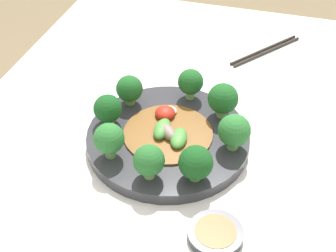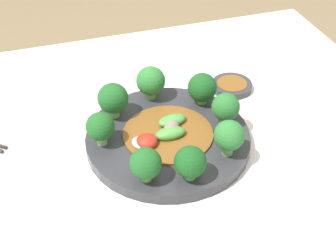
# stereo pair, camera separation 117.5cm
# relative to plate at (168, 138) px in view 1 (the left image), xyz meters

# --- Properties ---
(table) EXTENTS (1.12, 0.87, 0.78)m
(table) POSITION_rel_plate_xyz_m (-0.04, 0.01, -0.40)
(table) COLOR silver
(table) RESTS_ON ground_plane
(plate) EXTENTS (0.31, 0.31, 0.02)m
(plate) POSITION_rel_plate_xyz_m (0.00, 0.00, 0.00)
(plate) COLOR #333338
(plate) RESTS_ON table
(broccoli_northeast) EXTENTS (0.06, 0.06, 0.07)m
(broccoli_northeast) POSITION_rel_plate_xyz_m (0.10, 0.08, 0.05)
(broccoli_northeast) COLOR #7AAD5B
(broccoli_northeast) RESTS_ON plate
(broccoli_west) EXTENTS (0.05, 0.05, 0.07)m
(broccoli_west) POSITION_rel_plate_xyz_m (-0.12, 0.01, 0.05)
(broccoli_west) COLOR #89B76B
(broccoli_west) RESTS_ON plate
(broccoli_east) EXTENTS (0.05, 0.05, 0.07)m
(broccoli_east) POSITION_rel_plate_xyz_m (0.11, -0.00, 0.05)
(broccoli_east) COLOR #89B76B
(broccoli_east) RESTS_ON plate
(broccoli_southwest) EXTENTS (0.05, 0.05, 0.06)m
(broccoli_southwest) POSITION_rel_plate_xyz_m (-0.07, -0.10, 0.05)
(broccoli_southwest) COLOR #7AAD5B
(broccoli_southwest) RESTS_ON plate
(broccoli_southeast) EXTENTS (0.05, 0.05, 0.07)m
(broccoli_southeast) POSITION_rel_plate_xyz_m (0.09, -0.08, 0.05)
(broccoli_southeast) COLOR #70A356
(broccoli_southeast) RESTS_ON plate
(broccoli_south) EXTENTS (0.05, 0.05, 0.06)m
(broccoli_south) POSITION_rel_plate_xyz_m (0.00, -0.12, 0.05)
(broccoli_south) COLOR #7AAD5B
(broccoli_south) RESTS_ON plate
(broccoli_north) EXTENTS (0.06, 0.06, 0.07)m
(broccoli_north) POSITION_rel_plate_xyz_m (0.00, 0.12, 0.05)
(broccoli_north) COLOR #7AAD5B
(broccoli_north) RESTS_ON plate
(broccoli_northwest) EXTENTS (0.06, 0.06, 0.07)m
(broccoli_northwest) POSITION_rel_plate_xyz_m (-0.08, 0.09, 0.05)
(broccoli_northwest) COLOR #89B76B
(broccoli_northwest) RESTS_ON plate
(stirfry_center) EXTENTS (0.17, 0.17, 0.02)m
(stirfry_center) POSITION_rel_plate_xyz_m (-0.01, -0.00, 0.02)
(stirfry_center) COLOR brown
(stirfry_center) RESTS_ON plate
(chopsticks) EXTENTS (0.19, 0.15, 0.01)m
(chopsticks) POSITION_rel_plate_xyz_m (-0.38, 0.14, -0.01)
(chopsticks) COLOR #2D2823
(chopsticks) RESTS_ON table
(sauce_dish) EXTENTS (0.09, 0.09, 0.02)m
(sauce_dish) POSITION_rel_plate_xyz_m (0.19, 0.13, -0.00)
(sauce_dish) COLOR #333338
(sauce_dish) RESTS_ON table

